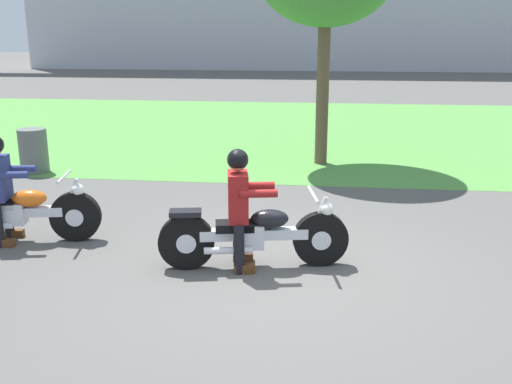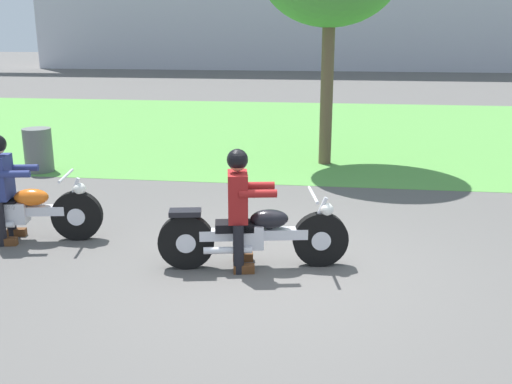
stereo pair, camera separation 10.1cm
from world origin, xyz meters
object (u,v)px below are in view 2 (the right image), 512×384
object	(u,v)px
rider_lead	(239,200)
motorcycle_follow	(19,211)
rider_follow	(2,180)
trash_can	(38,150)
motorcycle_lead	(254,235)

from	to	relation	value
rider_lead	motorcycle_follow	world-z (taller)	rider_lead
motorcycle_follow	rider_follow	xyz separation A→B (m)	(-0.17, -0.03, 0.42)
rider_follow	trash_can	world-z (taller)	rider_follow
rider_follow	trash_can	bearing A→B (deg)	100.95
rider_lead	motorcycle_follow	bearing A→B (deg)	159.88
motorcycle_lead	rider_follow	xyz separation A→B (m)	(-3.31, 0.43, 0.43)
rider_lead	trash_can	size ratio (longest dim) A/B	1.66
motorcycle_follow	rider_lead	bearing A→B (deg)	-20.12
motorcycle_lead	motorcycle_follow	world-z (taller)	motorcycle_follow
motorcycle_lead	trash_can	xyz separation A→B (m)	(-4.79, 4.14, 0.03)
rider_lead	trash_can	xyz separation A→B (m)	(-4.62, 4.17, -0.40)
motorcycle_lead	rider_follow	size ratio (longest dim) A/B	1.55
motorcycle_lead	rider_lead	world-z (taller)	rider_lead
rider_follow	trash_can	xyz separation A→B (m)	(-1.47, 3.70, -0.40)
trash_can	motorcycle_lead	bearing A→B (deg)	-40.86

